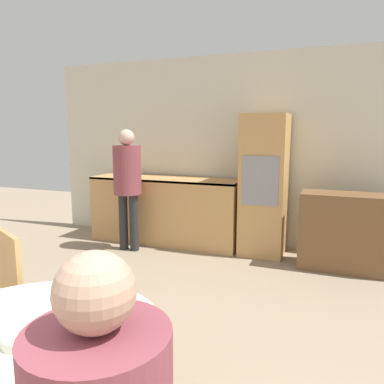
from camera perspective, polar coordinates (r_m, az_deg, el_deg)
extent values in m
cube|color=beige|center=(5.18, 9.87, 6.08)|extent=(6.27, 0.05, 2.60)
cube|color=tan|center=(5.35, -3.98, -2.76)|extent=(2.14, 0.60, 0.93)
cube|color=black|center=(5.28, -4.04, 2.01)|extent=(2.14, 0.60, 0.03)
cube|color=tan|center=(4.86, 10.96, 1.03)|extent=(0.55, 0.58, 1.79)
cube|color=gray|center=(4.56, 10.32, 1.66)|extent=(0.44, 0.01, 0.60)
cube|color=brown|center=(4.62, 22.87, -5.68)|extent=(1.09, 0.45, 0.88)
cylinder|color=beige|center=(1.78, -24.06, -19.79)|extent=(1.15, 1.15, 0.03)
cylinder|color=tan|center=(2.91, -26.68, -19.52)|extent=(0.04, 0.04, 0.44)
cylinder|color=tan|center=(2.64, -24.66, -22.51)|extent=(0.04, 0.04, 0.44)
cube|color=tan|center=(2.57, -25.97, -11.15)|extent=(0.35, 0.20, 0.52)
sphere|color=tan|center=(0.98, -14.60, -14.55)|extent=(0.21, 0.21, 0.21)
cylinder|color=#262628|center=(5.10, -10.41, -4.44)|extent=(0.12, 0.12, 0.76)
cylinder|color=#262628|center=(5.02, -8.83, -4.62)|extent=(0.12, 0.12, 0.76)
cylinder|color=brown|center=(4.94, -9.84, 3.33)|extent=(0.36, 0.36, 0.63)
sphere|color=beige|center=(4.92, -9.98, 8.20)|extent=(0.21, 0.21, 0.21)
cylinder|color=silver|center=(1.98, -15.25, -14.46)|extent=(0.07, 0.07, 0.08)
cylinder|color=silver|center=(1.72, -24.15, -19.63)|extent=(0.18, 0.18, 0.04)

